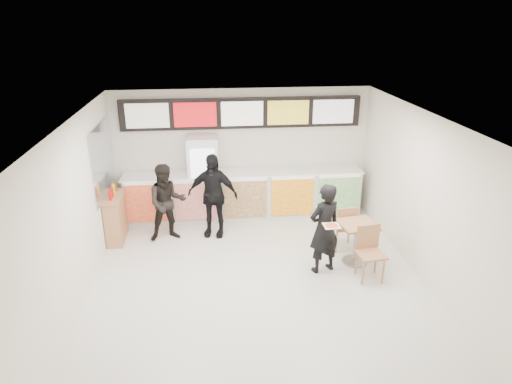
{
  "coord_description": "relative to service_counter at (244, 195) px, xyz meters",
  "views": [
    {
      "loc": [
        -0.81,
        -6.9,
        4.58
      ],
      "look_at": [
        0.08,
        1.2,
        1.37
      ],
      "focal_mm": 32.0,
      "sensor_mm": 36.0,
      "label": 1
    }
  ],
  "objects": [
    {
      "name": "menu_board",
      "position": [
        0.0,
        0.32,
        1.88
      ],
      "size": [
        5.5,
        0.14,
        0.7
      ],
      "color": "black",
      "rests_on": "wall_back"
    },
    {
      "name": "floor",
      "position": [
        -0.0,
        -3.09,
        -0.57
      ],
      "size": [
        7.0,
        7.0,
        0.0
      ],
      "primitive_type": "plane",
      "color": "beige",
      "rests_on": "ground"
    },
    {
      "name": "wall_right",
      "position": [
        3.0,
        -3.09,
        0.93
      ],
      "size": [
        0.0,
        7.0,
        7.0
      ],
      "primitive_type": "plane",
      "rotation": [
        1.57,
        0.0,
        -1.57
      ],
      "color": "silver",
      "rests_on": "floor"
    },
    {
      "name": "mirror_panel",
      "position": [
        -2.99,
        -0.64,
        1.18
      ],
      "size": [
        0.01,
        2.0,
        1.5
      ],
      "primitive_type": "cube",
      "color": "#B2B7BF",
      "rests_on": "wall_left"
    },
    {
      "name": "cafe_table",
      "position": [
        1.98,
        -2.38,
        0.01
      ],
      "size": [
        0.74,
        1.74,
        0.99
      ],
      "rotation": [
        0.0,
        0.0,
        0.12
      ],
      "color": "#AA774D",
      "rests_on": "floor"
    },
    {
      "name": "drinks_fridge",
      "position": [
        -0.93,
        0.02,
        0.43
      ],
      "size": [
        0.7,
        0.67,
        2.0
      ],
      "color": "white",
      "rests_on": "floor"
    },
    {
      "name": "customer_left",
      "position": [
        -1.71,
        -0.97,
        0.27
      ],
      "size": [
        0.93,
        0.78,
        1.69
      ],
      "primitive_type": "imported",
      "rotation": [
        0.0,
        0.0,
        0.19
      ],
      "color": "black",
      "rests_on": "floor"
    },
    {
      "name": "ceiling",
      "position": [
        -0.0,
        -3.09,
        2.43
      ],
      "size": [
        7.0,
        7.0,
        0.0
      ],
      "primitive_type": "plane",
      "rotation": [
        3.14,
        0.0,
        0.0
      ],
      "color": "white",
      "rests_on": "wall_back"
    },
    {
      "name": "wall_left",
      "position": [
        -3.0,
        -3.09,
        0.93
      ],
      "size": [
        0.0,
        7.0,
        7.0
      ],
      "primitive_type": "plane",
      "rotation": [
        1.57,
        0.0,
        1.57
      ],
      "color": "silver",
      "rests_on": "floor"
    },
    {
      "name": "customer_mid",
      "position": [
        -0.75,
        -0.86,
        0.36
      ],
      "size": [
        1.17,
        0.71,
        1.86
      ],
      "primitive_type": "imported",
      "rotation": [
        0.0,
        0.0,
        -0.25
      ],
      "color": "black",
      "rests_on": "floor"
    },
    {
      "name": "service_counter",
      "position": [
        0.0,
        0.0,
        0.0
      ],
      "size": [
        5.56,
        0.77,
        1.14
      ],
      "color": "silver",
      "rests_on": "floor"
    },
    {
      "name": "condiment_ledge",
      "position": [
        -2.82,
        -0.89,
        -0.05
      ],
      "size": [
        0.37,
        0.91,
        1.21
      ],
      "color": "#AA774D",
      "rests_on": "floor"
    },
    {
      "name": "customer_main",
      "position": [
        1.27,
        -2.61,
        0.3
      ],
      "size": [
        0.75,
        0.62,
        1.75
      ],
      "primitive_type": "imported",
      "rotation": [
        0.0,
        0.0,
        3.5
      ],
      "color": "black",
      "rests_on": "floor"
    },
    {
      "name": "pizza_slice",
      "position": [
        1.27,
        -3.06,
        0.58
      ],
      "size": [
        0.36,
        0.36,
        0.02
      ],
      "color": "beige",
      "rests_on": "customer_main"
    },
    {
      "name": "wall_back",
      "position": [
        -0.0,
        0.41,
        0.93
      ],
      "size": [
        6.0,
        0.0,
        6.0
      ],
      "primitive_type": "plane",
      "rotation": [
        1.57,
        0.0,
        0.0
      ],
      "color": "silver",
      "rests_on": "floor"
    }
  ]
}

